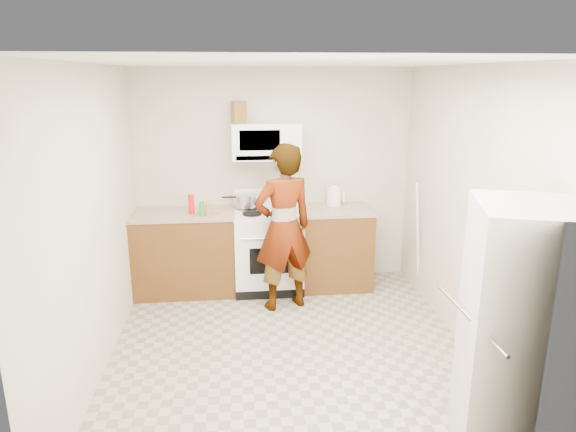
{
  "coord_description": "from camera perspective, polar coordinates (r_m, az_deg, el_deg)",
  "views": [
    {
      "loc": [
        -0.46,
        -4.1,
        2.41
      ],
      "look_at": [
        0.03,
        0.55,
        1.12
      ],
      "focal_mm": 32.0,
      "sensor_mm": 36.0,
      "label": 1
    }
  ],
  "objects": [
    {
      "name": "floor",
      "position": [
        4.78,
        0.31,
        -14.86
      ],
      "size": [
        3.6,
        3.6,
        0.0
      ],
      "primitive_type": "plane",
      "color": "gray",
      "rests_on": "ground"
    },
    {
      "name": "back_wall",
      "position": [
        6.02,
        -1.56,
        4.31
      ],
      "size": [
        3.2,
        0.02,
        2.5
      ],
      "primitive_type": "cube",
      "color": "beige",
      "rests_on": "floor"
    },
    {
      "name": "right_wall",
      "position": [
        4.73,
        19.86,
        0.3
      ],
      "size": [
        0.02,
        3.6,
        2.5
      ],
      "primitive_type": "cube",
      "color": "beige",
      "rests_on": "floor"
    },
    {
      "name": "cabinet_left",
      "position": [
        5.95,
        -11.33,
        -4.12
      ],
      "size": [
        1.12,
        0.62,
        0.9
      ],
      "primitive_type": "cube",
      "color": "brown",
      "rests_on": "floor"
    },
    {
      "name": "counter_left",
      "position": [
        5.82,
        -11.57,
        0.23
      ],
      "size": [
        1.14,
        0.64,
        0.03
      ],
      "primitive_type": "cube",
      "color": "tan",
      "rests_on": "cabinet_left"
    },
    {
      "name": "cabinet_right",
      "position": [
        6.03,
        5.19,
        -3.61
      ],
      "size": [
        0.8,
        0.62,
        0.9
      ],
      "primitive_type": "cube",
      "color": "brown",
      "rests_on": "floor"
    },
    {
      "name": "counter_right",
      "position": [
        5.9,
        5.3,
        0.69
      ],
      "size": [
        0.82,
        0.64,
        0.03
      ],
      "primitive_type": "cube",
      "color": "tan",
      "rests_on": "cabinet_right"
    },
    {
      "name": "gas_range",
      "position": [
        5.92,
        -2.24,
        -3.58
      ],
      "size": [
        0.76,
        0.65,
        1.13
      ],
      "color": "white",
      "rests_on": "floor"
    },
    {
      "name": "microwave",
      "position": [
        5.77,
        -2.45,
        8.33
      ],
      "size": [
        0.76,
        0.38,
        0.4
      ],
      "primitive_type": "cube",
      "color": "white",
      "rests_on": "back_wall"
    },
    {
      "name": "person",
      "position": [
        5.3,
        -0.51,
        -1.34
      ],
      "size": [
        0.74,
        0.61,
        1.76
      ],
      "primitive_type": "imported",
      "rotation": [
        0.0,
        0.0,
        3.48
      ],
      "color": "tan",
      "rests_on": "floor"
    },
    {
      "name": "fridge",
      "position": [
        3.52,
        24.8,
        -12.38
      ],
      "size": [
        0.87,
        0.87,
        1.7
      ],
      "primitive_type": "cube",
      "rotation": [
        0.0,
        0.0,
        -0.3
      ],
      "color": "silver",
      "rests_on": "floor"
    },
    {
      "name": "kettle",
      "position": [
        6.02,
        5.13,
        2.16
      ],
      "size": [
        0.21,
        0.21,
        0.2
      ],
      "primitive_type": "cylinder",
      "rotation": [
        0.0,
        0.0,
        0.29
      ],
      "color": "white",
      "rests_on": "counter_right"
    },
    {
      "name": "jug",
      "position": [
        5.68,
        -5.49,
        11.41
      ],
      "size": [
        0.18,
        0.18,
        0.24
      ],
      "primitive_type": "cube",
      "rotation": [
        0.0,
        0.0,
        0.3
      ],
      "color": "brown",
      "rests_on": "microwave"
    },
    {
      "name": "saucepan",
      "position": [
        5.88,
        -4.69,
        1.71
      ],
      "size": [
        0.3,
        0.3,
        0.14
      ],
      "primitive_type": "cylinder",
      "rotation": [
        0.0,
        0.0,
        -0.19
      ],
      "color": "silver",
      "rests_on": "gas_range"
    },
    {
      "name": "tray",
      "position": [
        5.69,
        -1.24,
        0.61
      ],
      "size": [
        0.29,
        0.24,
        0.05
      ],
      "primitive_type": "cube",
      "rotation": [
        0.0,
        0.0,
        0.36
      ],
      "color": "white",
      "rests_on": "gas_range"
    },
    {
      "name": "bottle_spray",
      "position": [
        5.71,
        -10.7,
        1.3
      ],
      "size": [
        0.08,
        0.08,
        0.21
      ],
      "primitive_type": "cylinder",
      "rotation": [
        0.0,
        0.0,
        0.29
      ],
      "color": "red",
      "rests_on": "counter_left"
    },
    {
      "name": "bottle_hot_sauce",
      "position": [
        5.6,
        -8.92,
        0.71
      ],
      "size": [
        0.06,
        0.06,
        0.14
      ],
      "primitive_type": "cylinder",
      "rotation": [
        0.0,
        0.0,
        -0.36
      ],
      "color": "orange",
      "rests_on": "counter_left"
    },
    {
      "name": "bottle_green_cap",
      "position": [
        5.6,
        -9.56,
        0.79
      ],
      "size": [
        0.06,
        0.06,
        0.16
      ],
      "primitive_type": "cylinder",
      "rotation": [
        0.0,
        0.0,
        0.24
      ],
      "color": "green",
      "rests_on": "counter_left"
    },
    {
      "name": "pot_lid",
      "position": [
        5.7,
        -8.9,
        0.31
      ],
      "size": [
        0.3,
        0.3,
        0.01
      ],
      "primitive_type": "cylinder",
      "rotation": [
        0.0,
        0.0,
        0.29
      ],
      "color": "silver",
      "rests_on": "counter_left"
    },
    {
      "name": "broom",
      "position": [
        5.89,
        14.23,
        -2.38
      ],
      "size": [
        0.21,
        0.22,
        1.3
      ],
      "primitive_type": "cylinder",
      "rotation": [
        0.14,
        -0.14,
        0.03
      ],
      "color": "white",
      "rests_on": "floor"
    }
  ]
}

